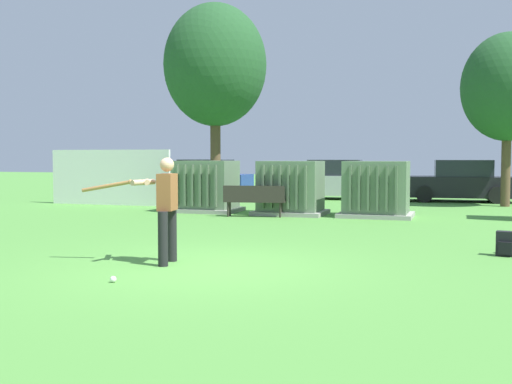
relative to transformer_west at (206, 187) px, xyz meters
name	(u,v)px	position (x,y,z in m)	size (l,w,h in m)	color
ground_plane	(203,267)	(3.81, -9.07, -0.79)	(96.00, 96.00, 0.00)	#51933D
fence_panel	(110,177)	(-4.38, 1.43, 0.21)	(4.80, 0.12, 2.00)	white
transformer_west	(206,187)	(0.00, 0.00, 0.00)	(2.10, 1.70, 1.62)	#9E9B93
transformer_mid_west	(291,188)	(2.81, -0.05, 0.00)	(2.10, 1.70, 1.62)	#9E9B93
transformer_mid_east	(376,190)	(5.37, 0.01, 0.00)	(2.10, 1.70, 1.62)	#9E9B93
park_bench	(254,199)	(2.01, -1.15, -0.25)	(1.84, 0.69, 0.92)	#2D2823
batter	(164,204)	(3.08, -8.97, 0.19)	(1.62, 0.74, 1.74)	black
sports_ball	(113,279)	(3.09, -10.56, -0.74)	(0.09, 0.09, 0.09)	white
backpack	(506,244)	(8.46, -6.38, -0.57)	(0.35, 0.30, 0.44)	black
tree_left	(215,66)	(-1.68, 4.96, 4.59)	(4.10, 4.10, 7.84)	brown
tree_center_left	(508,87)	(9.20, 5.17, 3.37)	(3.17, 3.17, 6.06)	brown
parked_car_leftmost	(204,179)	(-3.08, 6.98, -0.04)	(4.20, 1.93, 1.62)	navy
parked_car_left_of_center	(332,181)	(2.68, 7.01, -0.04)	(4.31, 2.14, 1.62)	#B2B2B7
parked_car_right_of_center	(460,182)	(7.67, 7.13, -0.04)	(4.31, 2.16, 1.62)	black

